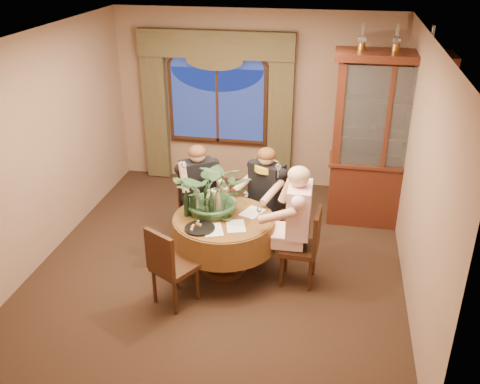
% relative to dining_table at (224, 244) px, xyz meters
% --- Properties ---
extents(floor, '(5.00, 5.00, 0.00)m').
position_rel_dining_table_xyz_m(floor, '(-0.08, 0.24, -0.38)').
color(floor, black).
rests_on(floor, ground).
extents(wall_back, '(4.50, 0.00, 4.50)m').
position_rel_dining_table_xyz_m(wall_back, '(-0.08, 2.74, 1.02)').
color(wall_back, '#8B6B55').
rests_on(wall_back, ground).
extents(wall_right, '(0.00, 5.00, 5.00)m').
position_rel_dining_table_xyz_m(wall_right, '(2.17, 0.24, 1.02)').
color(wall_right, '#8B6B55').
rests_on(wall_right, ground).
extents(ceiling, '(5.00, 5.00, 0.00)m').
position_rel_dining_table_xyz_m(ceiling, '(-0.08, 0.24, 2.42)').
color(ceiling, white).
rests_on(ceiling, wall_back).
extents(window, '(1.62, 0.10, 1.32)m').
position_rel_dining_table_xyz_m(window, '(-0.68, 2.67, 0.92)').
color(window, navy).
rests_on(window, wall_back).
extents(arched_transom, '(1.60, 0.06, 0.44)m').
position_rel_dining_table_xyz_m(arched_transom, '(-0.68, 2.67, 1.71)').
color(arched_transom, navy).
rests_on(arched_transom, wall_back).
extents(drapery_left, '(0.38, 0.14, 2.32)m').
position_rel_dining_table_xyz_m(drapery_left, '(-1.71, 2.62, 0.80)').
color(drapery_left, '#423A20').
rests_on(drapery_left, floor).
extents(drapery_right, '(0.38, 0.14, 2.32)m').
position_rel_dining_table_xyz_m(drapery_right, '(0.35, 2.62, 0.80)').
color(drapery_right, '#423A20').
rests_on(drapery_right, floor).
extents(swag_valance, '(2.45, 0.16, 0.42)m').
position_rel_dining_table_xyz_m(swag_valance, '(-0.68, 2.59, 1.90)').
color(swag_valance, '#423A20').
rests_on(swag_valance, wall_back).
extents(dining_table, '(1.57, 1.57, 0.75)m').
position_rel_dining_table_xyz_m(dining_table, '(0.00, 0.00, 0.00)').
color(dining_table, maroon).
rests_on(dining_table, floor).
extents(china_cabinet, '(1.50, 0.59, 2.44)m').
position_rel_dining_table_xyz_m(china_cabinet, '(1.89, 1.67, 0.84)').
color(china_cabinet, '#38150D').
rests_on(china_cabinet, floor).
extents(oil_lamp_left, '(0.11, 0.11, 0.34)m').
position_rel_dining_table_xyz_m(oil_lamp_left, '(1.47, 1.67, 2.23)').
color(oil_lamp_left, '#A5722D').
rests_on(oil_lamp_left, china_cabinet).
extents(oil_lamp_center, '(0.11, 0.11, 0.34)m').
position_rel_dining_table_xyz_m(oil_lamp_center, '(1.89, 1.67, 2.23)').
color(oil_lamp_center, '#A5722D').
rests_on(oil_lamp_center, china_cabinet).
extents(oil_lamp_right, '(0.11, 0.11, 0.34)m').
position_rel_dining_table_xyz_m(oil_lamp_right, '(2.31, 1.67, 2.23)').
color(oil_lamp_right, '#A5722D').
rests_on(oil_lamp_right, china_cabinet).
extents(chair_right, '(0.45, 0.45, 0.96)m').
position_rel_dining_table_xyz_m(chair_right, '(0.91, -0.06, 0.10)').
color(chair_right, black).
rests_on(chair_right, floor).
extents(chair_back_right, '(0.56, 0.56, 0.96)m').
position_rel_dining_table_xyz_m(chair_back_right, '(0.38, 0.80, 0.10)').
color(chair_back_right, black).
rests_on(chair_back_right, floor).
extents(chair_back, '(0.59, 0.59, 0.96)m').
position_rel_dining_table_xyz_m(chair_back, '(-0.48, 0.65, 0.10)').
color(chair_back, black).
rests_on(chair_back, floor).
extents(chair_front_left, '(0.57, 0.57, 0.96)m').
position_rel_dining_table_xyz_m(chair_front_left, '(-0.40, -0.70, 0.10)').
color(chair_front_left, black).
rests_on(chair_front_left, floor).
extents(person_pink, '(0.49, 0.53, 1.47)m').
position_rel_dining_table_xyz_m(person_pink, '(0.89, 0.01, 0.36)').
color(person_pink, beige).
rests_on(person_pink, floor).
extents(person_back, '(0.66, 0.65, 1.37)m').
position_rel_dining_table_xyz_m(person_back, '(-0.50, 0.70, 0.31)').
color(person_back, black).
rests_on(person_back, floor).
extents(person_scarf, '(0.65, 0.63, 1.38)m').
position_rel_dining_table_xyz_m(person_scarf, '(0.41, 0.76, 0.32)').
color(person_scarf, black).
rests_on(person_scarf, floor).
extents(stoneware_vase, '(0.15, 0.15, 0.28)m').
position_rel_dining_table_xyz_m(stoneware_vase, '(-0.13, 0.15, 0.51)').
color(stoneware_vase, '#977961').
rests_on(stoneware_vase, dining_table).
extents(centerpiece_plant, '(0.93, 1.04, 0.81)m').
position_rel_dining_table_xyz_m(centerpiece_plant, '(-0.13, 0.15, 0.98)').
color(centerpiece_plant, '#355D35').
rests_on(centerpiece_plant, dining_table).
extents(olive_bowl, '(0.14, 0.14, 0.04)m').
position_rel_dining_table_xyz_m(olive_bowl, '(0.04, -0.06, 0.40)').
color(olive_bowl, '#41502C').
rests_on(olive_bowl, dining_table).
extents(cheese_platter, '(0.35, 0.35, 0.02)m').
position_rel_dining_table_xyz_m(cheese_platter, '(-0.20, -0.33, 0.39)').
color(cheese_platter, black).
rests_on(cheese_platter, dining_table).
extents(wine_bottle_0, '(0.07, 0.07, 0.33)m').
position_rel_dining_table_xyz_m(wine_bottle_0, '(-0.44, -0.04, 0.54)').
color(wine_bottle_0, black).
rests_on(wine_bottle_0, dining_table).
extents(wine_bottle_1, '(0.07, 0.07, 0.33)m').
position_rel_dining_table_xyz_m(wine_bottle_1, '(-0.36, -0.04, 0.54)').
color(wine_bottle_1, black).
rests_on(wine_bottle_1, dining_table).
extents(wine_bottle_2, '(0.07, 0.07, 0.33)m').
position_rel_dining_table_xyz_m(wine_bottle_2, '(-0.18, 0.02, 0.54)').
color(wine_bottle_2, tan).
rests_on(wine_bottle_2, dining_table).
extents(wine_bottle_3, '(0.07, 0.07, 0.33)m').
position_rel_dining_table_xyz_m(wine_bottle_3, '(-0.24, 0.17, 0.54)').
color(wine_bottle_3, black).
rests_on(wine_bottle_3, dining_table).
extents(wine_bottle_4, '(0.07, 0.07, 0.33)m').
position_rel_dining_table_xyz_m(wine_bottle_4, '(-0.35, 0.07, 0.54)').
color(wine_bottle_4, tan).
rests_on(wine_bottle_4, dining_table).
extents(wine_bottle_5, '(0.07, 0.07, 0.33)m').
position_rel_dining_table_xyz_m(wine_bottle_5, '(-0.14, -0.03, 0.54)').
color(wine_bottle_5, black).
rests_on(wine_bottle_5, dining_table).
extents(tasting_paper_0, '(0.29, 0.35, 0.00)m').
position_rel_dining_table_xyz_m(tasting_paper_0, '(0.19, -0.19, 0.38)').
color(tasting_paper_0, white).
rests_on(tasting_paper_0, dining_table).
extents(tasting_paper_1, '(0.31, 0.36, 0.00)m').
position_rel_dining_table_xyz_m(tasting_paper_1, '(0.32, 0.18, 0.38)').
color(tasting_paper_1, white).
rests_on(tasting_paper_1, dining_table).
extents(tasting_paper_2, '(0.30, 0.35, 0.00)m').
position_rel_dining_table_xyz_m(tasting_paper_2, '(-0.05, -0.33, 0.38)').
color(tasting_paper_2, white).
rests_on(tasting_paper_2, dining_table).
extents(wine_glass_person_pink, '(0.07, 0.07, 0.18)m').
position_rel_dining_table_xyz_m(wine_glass_person_pink, '(0.43, 0.00, 0.46)').
color(wine_glass_person_pink, silver).
rests_on(wine_glass_person_pink, dining_table).
extents(wine_glass_person_back, '(0.07, 0.07, 0.18)m').
position_rel_dining_table_xyz_m(wine_glass_person_back, '(-0.25, 0.35, 0.46)').
color(wine_glass_person_back, silver).
rests_on(wine_glass_person_back, dining_table).
extents(wine_glass_person_scarf, '(0.07, 0.07, 0.18)m').
position_rel_dining_table_xyz_m(wine_glass_person_scarf, '(0.20, 0.38, 0.46)').
color(wine_glass_person_scarf, silver).
rests_on(wine_glass_person_scarf, dining_table).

